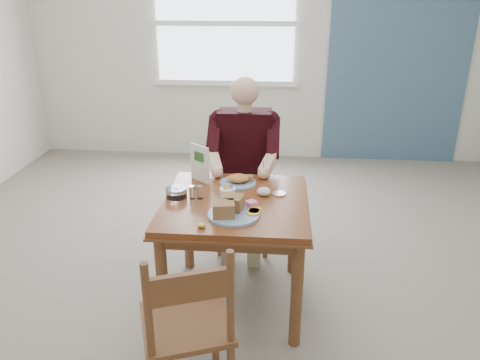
# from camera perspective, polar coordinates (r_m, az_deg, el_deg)

# --- Properties ---
(floor) EXTENTS (6.00, 6.00, 0.00)m
(floor) POSITION_cam_1_polar(r_m,az_deg,el_deg) (3.30, -0.55, -14.40)
(floor) COLOR slate
(floor) RESTS_ON ground
(wall_back) EXTENTS (5.50, 0.00, 5.50)m
(wall_back) POSITION_cam_1_polar(r_m,az_deg,el_deg) (5.67, 2.39, 16.53)
(wall_back) COLOR beige
(wall_back) RESTS_ON ground
(accent_panel) EXTENTS (1.60, 0.02, 2.80)m
(accent_panel) POSITION_cam_1_polar(r_m,az_deg,el_deg) (5.80, 19.00, 15.53)
(accent_panel) COLOR #405F77
(accent_panel) RESTS_ON ground
(lemon_wedge) EXTENTS (0.06, 0.04, 0.03)m
(lemon_wedge) POSITION_cam_1_polar(r_m,az_deg,el_deg) (2.60, -4.74, -5.51)
(lemon_wedge) COLOR yellow
(lemon_wedge) RESTS_ON table
(napkin) EXTENTS (0.11, 0.10, 0.06)m
(napkin) POSITION_cam_1_polar(r_m,az_deg,el_deg) (2.98, 2.92, -1.41)
(napkin) COLOR white
(napkin) RESTS_ON table
(metal_dish) EXTENTS (0.09, 0.09, 0.01)m
(metal_dish) POSITION_cam_1_polar(r_m,az_deg,el_deg) (3.01, 4.77, -1.68)
(metal_dish) COLOR silver
(metal_dish) RESTS_ON table
(window) EXTENTS (1.72, 0.04, 1.42)m
(window) POSITION_cam_1_polar(r_m,az_deg,el_deg) (5.65, -1.86, 18.55)
(window) COLOR white
(window) RESTS_ON wall_back
(table) EXTENTS (0.92, 0.92, 0.75)m
(table) POSITION_cam_1_polar(r_m,az_deg,el_deg) (2.97, -0.59, -4.48)
(table) COLOR brown
(table) RESTS_ON ground
(chair_far) EXTENTS (0.42, 0.42, 0.95)m
(chair_far) POSITION_cam_1_polar(r_m,az_deg,el_deg) (3.75, 0.58, -1.17)
(chair_far) COLOR brown
(chair_far) RESTS_ON ground
(chair_near) EXTENTS (0.54, 0.54, 0.95)m
(chair_near) POSITION_cam_1_polar(r_m,az_deg,el_deg) (2.35, -6.42, -17.45)
(chair_near) COLOR brown
(chair_near) RESTS_ON ground
(diner) EXTENTS (0.53, 0.56, 1.39)m
(diner) POSITION_cam_1_polar(r_m,az_deg,el_deg) (3.55, 0.49, 3.18)
(diner) COLOR gray
(diner) RESTS_ON chair_far
(near_plate) EXTENTS (0.33, 0.32, 0.10)m
(near_plate) POSITION_cam_1_polar(r_m,az_deg,el_deg) (2.72, -1.02, -3.59)
(near_plate) COLOR white
(near_plate) RESTS_ON table
(far_plate) EXTENTS (0.27, 0.27, 0.07)m
(far_plate) POSITION_cam_1_polar(r_m,az_deg,el_deg) (3.16, -0.13, -0.02)
(far_plate) COLOR white
(far_plate) RESTS_ON table
(caddy) EXTENTS (0.13, 0.13, 0.08)m
(caddy) POSITION_cam_1_polar(r_m,az_deg,el_deg) (2.97, -1.53, -1.46)
(caddy) COLOR white
(caddy) RESTS_ON table
(shakers) EXTENTS (0.09, 0.05, 0.08)m
(shakers) POSITION_cam_1_polar(r_m,az_deg,el_deg) (2.94, -5.38, -1.49)
(shakers) COLOR white
(shakers) RESTS_ON table
(creamer) EXTENTS (0.14, 0.14, 0.06)m
(creamer) POSITION_cam_1_polar(r_m,az_deg,el_deg) (2.98, -7.75, -1.49)
(creamer) COLOR white
(creamer) RESTS_ON table
(menu) EXTENTS (0.14, 0.12, 0.26)m
(menu) POSITION_cam_1_polar(r_m,az_deg,el_deg) (3.17, -4.93, 2.05)
(menu) COLOR white
(menu) RESTS_ON table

